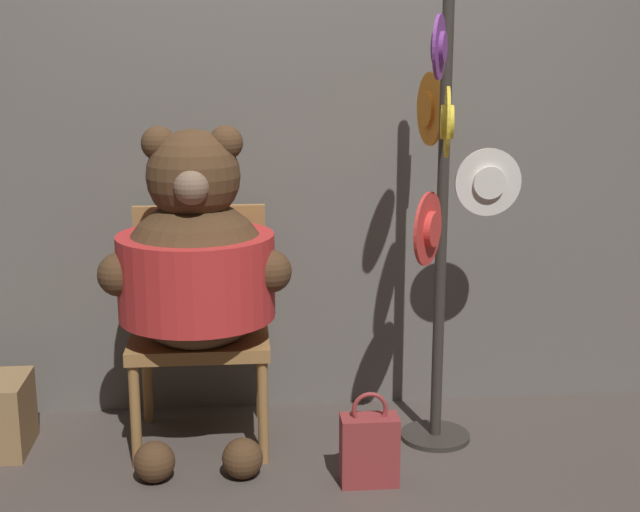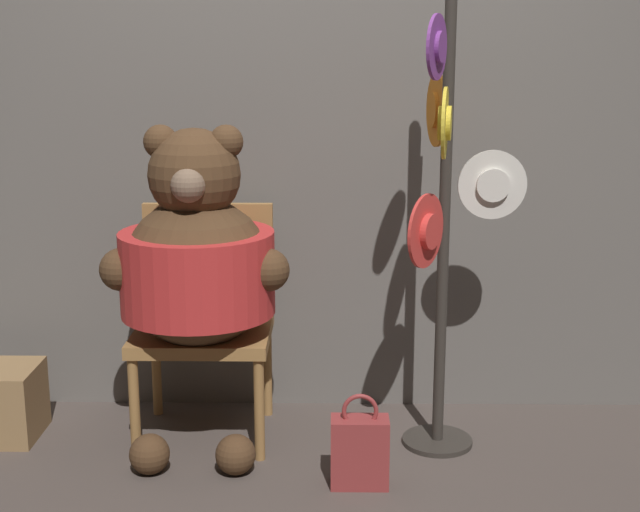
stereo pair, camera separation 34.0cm
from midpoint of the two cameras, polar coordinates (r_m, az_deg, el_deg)
The scene contains 7 objects.
ground_plane at distance 3.51m, azimuth 1.77°, elevation -12.99°, with size 14.00×14.00×0.00m, color #4C423D.
wall_back at distance 3.77m, azimuth 1.75°, elevation 9.54°, with size 8.00×0.10×2.62m.
chair at distance 3.63m, azimuth -4.70°, elevation -3.61°, with size 0.54×0.49×0.92m.
teddy_bear at distance 3.41m, azimuth -5.07°, elevation -0.48°, with size 0.72×0.64×1.27m.
hat_display_rack at distance 3.38m, azimuth 10.87°, elevation 2.99°, with size 0.47×0.60×1.78m.
handbag_on_ground at distance 3.28m, azimuth 5.59°, elevation -12.34°, with size 0.21×0.11×0.35m.
wooden_crate at distance 3.82m, azimuth -17.30°, elevation -8.97°, with size 0.29×0.29×0.29m.
Camera 2 is at (0.10, -3.16, 1.55)m, focal length 50.00 mm.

